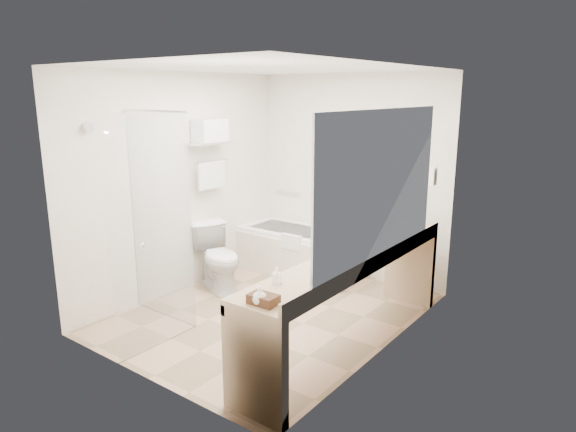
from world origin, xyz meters
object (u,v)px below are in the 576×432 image
Objects in this scene: water_bottle_left at (406,224)px; toilet at (218,258)px; bathtub at (301,251)px; amenity_basket at (263,299)px; vanity_counter at (350,281)px.

toilet is at bearing -158.49° from water_bottle_left.
toilet is 4.02× the size of water_bottle_left.
bathtub is 7.82× the size of amenity_basket.
water_bottle_left is (1.98, 0.78, 0.56)m from toilet.
vanity_counter is at bearing 90.86° from amenity_basket.
water_bottle_left reaches higher than amenity_basket.
amenity_basket is at bearing -89.14° from vanity_counter.
bathtub is at bearing 120.55° from amenity_basket.
vanity_counter is at bearing -78.08° from toilet.
amenity_basket is at bearing -89.73° from water_bottle_left.
water_bottle_left reaches higher than bathtub.
amenity_basket is (0.02, -1.22, 0.24)m from vanity_counter.
water_bottle_left reaches higher than toilet.
water_bottle_left is at bearing -9.72° from bathtub.
vanity_counter is 1.25m from amenity_basket.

